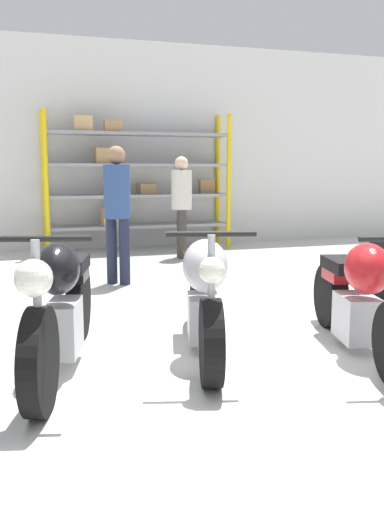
{
  "coord_description": "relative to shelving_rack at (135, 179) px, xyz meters",
  "views": [
    {
      "loc": [
        -1.42,
        -3.99,
        1.42
      ],
      "look_at": [
        0.0,
        0.4,
        0.7
      ],
      "focal_mm": 40.0,
      "sensor_mm": 36.0,
      "label": 1
    }
  ],
  "objects": [
    {
      "name": "shelving_rack",
      "position": [
        0.0,
        0.0,
        0.0
      ],
      "size": [
        3.22,
        0.63,
        2.35
      ],
      "color": "yellow",
      "rests_on": "ground_plane"
    },
    {
      "name": "motorcycle_red",
      "position": [
        0.44,
        -6.09,
        -0.79
      ],
      "size": [
        0.74,
        1.97,
        0.98
      ],
      "rotation": [
        0.0,
        0.0,
        -1.81
      ],
      "color": "black",
      "rests_on": "ground_plane"
    },
    {
      "name": "motorcycle_black",
      "position": [
        -1.79,
        -5.78,
        -0.75
      ],
      "size": [
        0.83,
        2.13,
        1.04
      ],
      "rotation": [
        0.0,
        0.0,
        -1.84
      ],
      "color": "black",
      "rests_on": "ground_plane"
    },
    {
      "name": "motorcycle_silver",
      "position": [
        -0.71,
        -5.72,
        -0.76
      ],
      "size": [
        0.78,
        1.94,
        1.01
      ],
      "rotation": [
        0.0,
        0.0,
        -1.84
      ],
      "color": "black",
      "rests_on": "ground_plane"
    },
    {
      "name": "person_near_rack",
      "position": [
        -0.85,
        -2.91,
        -0.24
      ],
      "size": [
        0.45,
        0.45,
        1.67
      ],
      "rotation": [
        0.0,
        0.0,
        4.0
      ],
      "color": "#1E2338",
      "rests_on": "ground_plane"
    },
    {
      "name": "back_wall",
      "position": [
        -0.69,
        0.37,
        0.58
      ],
      "size": [
        30.0,
        0.08,
        3.6
      ],
      "color": "silver",
      "rests_on": "ground_plane"
    },
    {
      "name": "person_browsing",
      "position": [
        0.49,
        -1.17,
        -0.29
      ],
      "size": [
        0.36,
        0.36,
        1.59
      ],
      "rotation": [
        0.0,
        0.0,
        3.0
      ],
      "color": "#38332D",
      "rests_on": "ground_plane"
    },
    {
      "name": "ground_plane",
      "position": [
        -0.69,
        -5.75,
        -1.22
      ],
      "size": [
        30.0,
        30.0,
        0.0
      ],
      "primitive_type": "plane",
      "color": "silver"
    }
  ]
}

